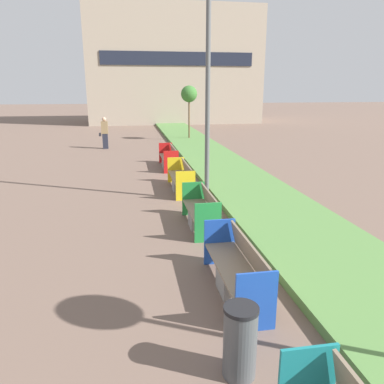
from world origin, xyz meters
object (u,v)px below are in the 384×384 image
Objects in this scene: bench_red_frame at (169,159)px; street_lamp_post at (208,76)px; bench_green_frame at (201,213)px; sapling_tree_far at (189,94)px; pedestrian_walking at (105,133)px; bench_yellow_frame at (182,180)px; litter_bin at (240,341)px; bench_blue_frame at (237,272)px.

bench_red_frame is 0.36× the size of street_lamp_post.
street_lamp_post is at bearing 74.92° from bench_green_frame.
bench_green_frame is 0.56× the size of sapling_tree_far.
bench_red_frame is at bearing -62.72° from pedestrian_walking.
sapling_tree_far is at bearing 79.66° from bench_yellow_frame.
bench_yellow_frame is at bearing 114.57° from street_lamp_post.
street_lamp_post is 14.08m from sapling_tree_far.
pedestrian_walking is (-3.70, 11.24, -2.82)m from street_lamp_post.
bench_red_frame is at bearing 87.66° from litter_bin.
bench_yellow_frame is at bearing 86.60° from litter_bin.
bench_blue_frame is at bearing -90.02° from bench_yellow_frame.
pedestrian_walking is (-5.40, -2.71, -2.08)m from sapling_tree_far.
pedestrian_walking is (-3.09, 16.71, 0.56)m from bench_blue_frame.
bench_yellow_frame is at bearing -72.67° from pedestrian_walking.
pedestrian_walking is at bearing 117.28° from bench_red_frame.
bench_green_frame is at bearing -105.08° from street_lamp_post.
bench_yellow_frame is 2.62× the size of litter_bin.
bench_blue_frame is 19.74m from sapling_tree_far.
street_lamp_post is (0.61, -5.25, 3.38)m from bench_red_frame.
pedestrian_walking is (-3.09, 13.52, 0.57)m from bench_green_frame.
sapling_tree_far is 1.97× the size of pedestrian_walking.
bench_green_frame and litter_bin have the same top height.
bench_green_frame is at bearing 90.06° from bench_blue_frame.
street_lamp_post is (0.61, 5.47, 3.38)m from bench_blue_frame.
bench_blue_frame is at bearing -96.77° from sapling_tree_far.
bench_green_frame is 0.30× the size of street_lamp_post.
street_lamp_post is at bearing -83.38° from bench_red_frame.
bench_red_frame is at bearing 90.01° from bench_yellow_frame.
bench_red_frame is at bearing 89.96° from bench_green_frame.
bench_red_frame is 9.39m from sapling_tree_far.
bench_green_frame is 2.12× the size of litter_bin.
bench_green_frame is at bearing 84.27° from litter_bin.
sapling_tree_far is (2.30, 8.71, 2.64)m from bench_red_frame.
bench_blue_frame is 0.91× the size of bench_yellow_frame.
bench_green_frame is 4.13m from street_lamp_post.
street_lamp_post is 1.88× the size of sapling_tree_far.
bench_blue_frame is 1.97m from litter_bin.
street_lamp_post is at bearing -65.43° from bench_yellow_frame.
bench_yellow_frame is 3.92m from bench_red_frame.
sapling_tree_far reaches higher than bench_green_frame.
sapling_tree_far is (2.30, 12.63, 2.64)m from bench_yellow_frame.
bench_red_frame is 6.27m from street_lamp_post.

